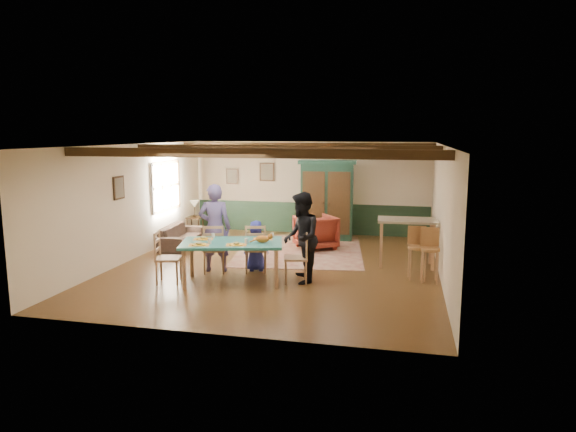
% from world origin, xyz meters
% --- Properties ---
extents(floor, '(8.00, 8.00, 0.00)m').
position_xyz_m(floor, '(0.00, 0.00, 0.00)').
color(floor, '#492C14').
rests_on(floor, ground).
extents(wall_back, '(7.00, 0.02, 2.70)m').
position_xyz_m(wall_back, '(0.00, 4.00, 1.35)').
color(wall_back, beige).
rests_on(wall_back, floor).
extents(wall_left, '(0.02, 8.00, 2.70)m').
position_xyz_m(wall_left, '(-3.50, 0.00, 1.35)').
color(wall_left, beige).
rests_on(wall_left, floor).
extents(wall_right, '(0.02, 8.00, 2.70)m').
position_xyz_m(wall_right, '(3.50, 0.00, 1.35)').
color(wall_right, beige).
rests_on(wall_right, floor).
extents(ceiling, '(7.00, 8.00, 0.02)m').
position_xyz_m(ceiling, '(0.00, 0.00, 2.70)').
color(ceiling, silver).
rests_on(ceiling, wall_back).
extents(wainscot_back, '(6.95, 0.03, 0.90)m').
position_xyz_m(wainscot_back, '(0.00, 3.98, 0.45)').
color(wainscot_back, '#1B3220').
rests_on(wainscot_back, floor).
extents(ceiling_beam_front, '(6.95, 0.16, 0.16)m').
position_xyz_m(ceiling_beam_front, '(0.00, -2.30, 2.61)').
color(ceiling_beam_front, black).
rests_on(ceiling_beam_front, ceiling).
extents(ceiling_beam_mid, '(6.95, 0.16, 0.16)m').
position_xyz_m(ceiling_beam_mid, '(0.00, 0.40, 2.61)').
color(ceiling_beam_mid, black).
rests_on(ceiling_beam_mid, ceiling).
extents(ceiling_beam_back, '(6.95, 0.16, 0.16)m').
position_xyz_m(ceiling_beam_back, '(0.00, 3.00, 2.61)').
color(ceiling_beam_back, black).
rests_on(ceiling_beam_back, ceiling).
extents(window_left, '(0.06, 1.60, 1.30)m').
position_xyz_m(window_left, '(-3.47, 1.70, 1.55)').
color(window_left, white).
rests_on(window_left, wall_left).
extents(picture_left_wall, '(0.04, 0.42, 0.52)m').
position_xyz_m(picture_left_wall, '(-3.47, -0.60, 1.75)').
color(picture_left_wall, gray).
rests_on(picture_left_wall, wall_left).
extents(picture_back_a, '(0.45, 0.04, 0.55)m').
position_xyz_m(picture_back_a, '(-1.30, 3.97, 1.80)').
color(picture_back_a, gray).
rests_on(picture_back_a, wall_back).
extents(picture_back_b, '(0.38, 0.04, 0.48)m').
position_xyz_m(picture_back_b, '(-2.40, 3.97, 1.65)').
color(picture_back_b, gray).
rests_on(picture_back_b, wall_back).
extents(dining_table, '(2.18, 1.54, 0.82)m').
position_xyz_m(dining_table, '(-0.57, -1.40, 0.41)').
color(dining_table, '#216961').
rests_on(dining_table, floor).
extents(dining_chair_far_left, '(0.56, 0.58, 1.04)m').
position_xyz_m(dining_chair_far_left, '(-1.19, -0.74, 0.52)').
color(dining_chair_far_left, '#9F714F').
rests_on(dining_chair_far_left, floor).
extents(dining_chair_far_right, '(0.56, 0.58, 1.04)m').
position_xyz_m(dining_chair_far_right, '(-0.33, -0.52, 0.52)').
color(dining_chair_far_right, '#9F714F').
rests_on(dining_chair_far_right, floor).
extents(dining_chair_end_left, '(0.58, 0.56, 1.04)m').
position_xyz_m(dining_chair_end_left, '(-1.80, -1.70, 0.52)').
color(dining_chair_end_left, '#9F714F').
rests_on(dining_chair_end_left, floor).
extents(dining_chair_end_right, '(0.58, 0.56, 1.04)m').
position_xyz_m(dining_chair_end_right, '(0.66, -1.09, 0.52)').
color(dining_chair_end_right, '#9F714F').
rests_on(dining_chair_end_right, floor).
extents(person_man, '(0.78, 0.61, 1.90)m').
position_xyz_m(person_man, '(-1.21, -0.65, 0.95)').
color(person_man, '#60538E').
rests_on(person_man, floor).
extents(person_woman, '(0.88, 1.02, 1.81)m').
position_xyz_m(person_woman, '(0.76, -1.07, 0.91)').
color(person_woman, black).
rests_on(person_woman, floor).
extents(person_child, '(0.61, 0.47, 1.10)m').
position_xyz_m(person_child, '(-0.36, -0.44, 0.55)').
color(person_child, '#27309F').
rests_on(person_child, floor).
extents(cat, '(0.42, 0.24, 0.20)m').
position_xyz_m(cat, '(0.04, -1.36, 0.92)').
color(cat, '#BF6721').
rests_on(cat, dining_table).
extents(place_setting_near_left, '(0.51, 0.43, 0.11)m').
position_xyz_m(place_setting_near_left, '(-1.09, -1.81, 0.88)').
color(place_setting_near_left, orange).
rests_on(place_setting_near_left, dining_table).
extents(place_setting_near_center, '(0.51, 0.43, 0.11)m').
position_xyz_m(place_setting_near_center, '(-0.40, -1.64, 0.88)').
color(place_setting_near_center, orange).
rests_on(place_setting_near_center, dining_table).
extents(place_setting_far_left, '(0.51, 0.43, 0.11)m').
position_xyz_m(place_setting_far_left, '(-1.22, -1.28, 0.88)').
color(place_setting_far_left, orange).
rests_on(place_setting_far_left, dining_table).
extents(place_setting_far_right, '(0.51, 0.43, 0.11)m').
position_xyz_m(place_setting_far_right, '(-0.05, -0.99, 0.88)').
color(place_setting_far_right, orange).
rests_on(place_setting_far_right, dining_table).
extents(area_rug, '(3.53, 4.03, 0.01)m').
position_xyz_m(area_rug, '(0.18, 1.63, 0.01)').
color(area_rug, tan).
rests_on(area_rug, floor).
extents(armoire, '(1.60, 0.71, 2.21)m').
position_xyz_m(armoire, '(0.64, 3.19, 1.11)').
color(armoire, black).
rests_on(armoire, floor).
extents(armchair, '(1.30, 1.31, 0.86)m').
position_xyz_m(armchair, '(0.53, 1.95, 0.43)').
color(armchair, '#541510').
rests_on(armchair, floor).
extents(sofa, '(0.90, 1.93, 0.55)m').
position_xyz_m(sofa, '(-3.01, 1.49, 0.27)').
color(sofa, '#3A2B24').
rests_on(sofa, floor).
extents(end_table, '(0.44, 0.44, 0.53)m').
position_xyz_m(end_table, '(-3.23, 3.00, 0.26)').
color(end_table, black).
rests_on(end_table, floor).
extents(table_lamp, '(0.28, 0.28, 0.48)m').
position_xyz_m(table_lamp, '(-3.23, 3.00, 0.77)').
color(table_lamp, tan).
rests_on(table_lamp, end_table).
extents(counter_table, '(1.31, 0.81, 1.07)m').
position_xyz_m(counter_table, '(2.81, 0.69, 0.53)').
color(counter_table, tan).
rests_on(counter_table, floor).
extents(bar_stool_left, '(0.42, 0.46, 1.08)m').
position_xyz_m(bar_stool_left, '(3.02, -0.36, 0.54)').
color(bar_stool_left, '#9E6B3D').
rests_on(bar_stool_left, floor).
extents(bar_stool_right, '(0.40, 0.43, 1.08)m').
position_xyz_m(bar_stool_right, '(3.26, -0.50, 0.54)').
color(bar_stool_right, '#9E6B3D').
rests_on(bar_stool_right, floor).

